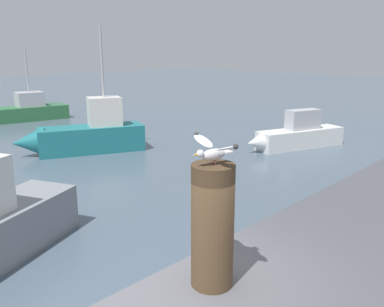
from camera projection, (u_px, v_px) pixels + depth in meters
The scene contains 5 objects.
mooring_post at pixel (213, 226), 3.49m from camera, with size 0.38×0.38×1.12m, color #4C3823.
seagull at pixel (213, 151), 3.32m from camera, with size 0.39×0.58×0.23m.
boat_green at pixel (7, 113), 20.73m from camera, with size 6.01×2.30×3.92m.
boat_teal at pixel (82, 135), 14.45m from camera, with size 4.58×2.86×4.44m.
boat_white at pixel (294, 136), 15.15m from camera, with size 4.25×2.15×1.45m.
Camera 1 is at (-2.00, -2.62, 3.57)m, focal length 37.59 mm.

